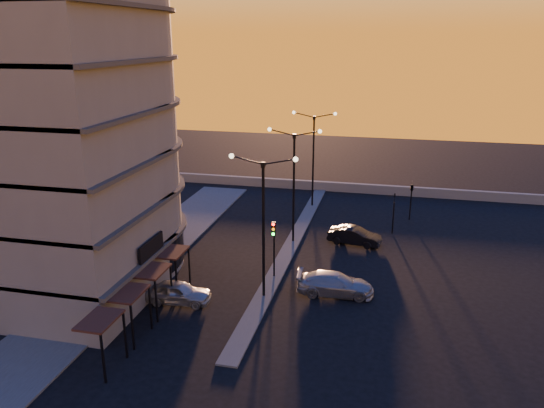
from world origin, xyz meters
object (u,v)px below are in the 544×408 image
Objects in this scene: traffic_light_main at (274,240)px; streetlamp_mid at (294,177)px; car_hatchback at (178,292)px; car_wagon at (335,284)px; car_sedan at (355,236)px.

streetlamp_mid is at bearing 90.00° from traffic_light_main.
traffic_light_main is 1.00× the size of car_hatchback.
car_hatchback is 0.84× the size of car_wagon.
car_hatchback is at bearing 151.09° from car_sedan.
streetlamp_mid reaches higher than traffic_light_main.
streetlamp_mid is 1.87× the size of car_wagon.
streetlamp_mid reaches higher than car_sedan.
car_wagon is at bearing -173.41° from car_sedan.
car_wagon reaches higher than car_sedan.
streetlamp_mid is at bearing 107.61° from car_sedan.
car_wagon is (4.50, -1.42, -2.15)m from traffic_light_main.
traffic_light_main is at bearing -90.00° from streetlamp_mid.
car_hatchback reaches higher than car_sedan.
streetlamp_mid is 2.20× the size of car_sedan.
traffic_light_main is 0.84× the size of car_wagon.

